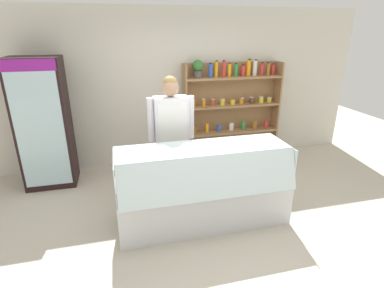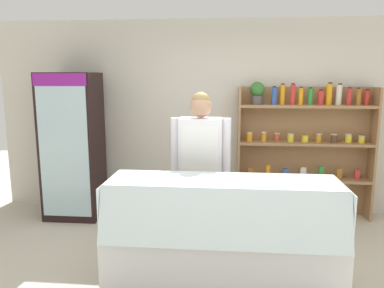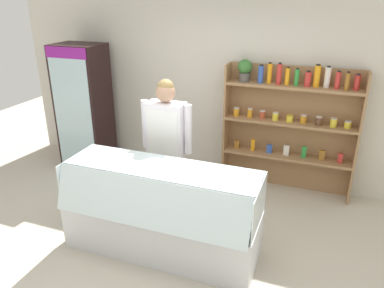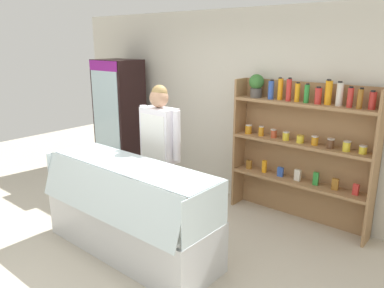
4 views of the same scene
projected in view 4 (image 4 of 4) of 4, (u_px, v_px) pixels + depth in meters
name	position (u px, v px, depth m)	size (l,w,h in m)	color
ground_plane	(134.00, 257.00, 4.06)	(12.00, 12.00, 0.00)	beige
back_wall	(245.00, 108.00, 5.30)	(6.80, 0.10, 2.70)	beige
drinks_fridge	(120.00, 119.00, 6.38)	(0.73, 0.58, 1.98)	black
shelving_unit	(300.00, 143.00, 4.68)	(1.80, 0.29, 1.85)	#9E754C
deli_display_case	(130.00, 225.00, 4.12)	(2.11, 0.77, 1.01)	silver
shop_clerk	(160.00, 142.00, 4.62)	(0.65, 0.25, 1.76)	#2D2D38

